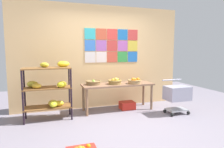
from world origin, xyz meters
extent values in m
plane|color=gray|center=(0.00, 0.00, 0.00)|extent=(9.15, 9.15, 0.00)
cube|color=#E4B77A|center=(0.00, 1.61, 1.31)|extent=(4.42, 0.06, 2.63)
cube|color=#32B2BB|center=(-0.28, 1.57, 1.90)|extent=(0.27, 0.01, 0.27)
cube|color=#D15135|center=(0.01, 1.57, 1.90)|extent=(0.27, 0.01, 0.27)
cube|color=#E23F38|center=(0.31, 1.57, 1.90)|extent=(0.27, 0.01, 0.27)
cube|color=blue|center=(0.60, 1.57, 1.90)|extent=(0.27, 0.01, 0.27)
cube|color=#CF3F3B|center=(0.89, 1.57, 1.90)|extent=(0.27, 0.01, 0.27)
cube|color=#3772CF|center=(-0.28, 1.57, 1.61)|extent=(0.27, 0.01, 0.27)
cube|color=#A459B1|center=(0.01, 1.57, 1.61)|extent=(0.27, 0.01, 0.27)
cube|color=#C83B36|center=(0.31, 1.57, 1.61)|extent=(0.27, 0.01, 0.27)
cube|color=#B059AE|center=(0.60, 1.57, 1.61)|extent=(0.27, 0.01, 0.27)
cube|color=gold|center=(0.89, 1.57, 1.61)|extent=(0.27, 0.01, 0.27)
cube|color=silver|center=(-0.28, 1.57, 1.31)|extent=(0.27, 0.01, 0.27)
cube|color=silver|center=(0.01, 1.57, 1.31)|extent=(0.27, 0.01, 0.27)
cube|color=#D14C38|center=(0.31, 1.57, 1.31)|extent=(0.27, 0.01, 0.27)
cube|color=green|center=(0.60, 1.57, 1.31)|extent=(0.27, 0.01, 0.27)
cube|color=blue|center=(0.89, 1.57, 1.31)|extent=(0.27, 0.01, 0.27)
cylinder|color=black|center=(-1.81, 0.80, 0.56)|extent=(0.04, 0.04, 1.12)
cylinder|color=black|center=(-0.86, 0.80, 0.56)|extent=(0.04, 0.04, 1.12)
cylinder|color=black|center=(-1.81, 1.18, 0.56)|extent=(0.04, 0.04, 1.12)
cylinder|color=black|center=(-0.86, 1.18, 0.56)|extent=(0.04, 0.04, 1.12)
cube|color=brown|center=(-1.34, 0.99, 0.27)|extent=(0.98, 0.41, 0.03)
ellipsoid|color=yellow|center=(-1.22, 0.91, 0.35)|extent=(0.24, 0.33, 0.14)
ellipsoid|color=yellow|center=(-1.25, 1.06, 0.34)|extent=(0.23, 0.31, 0.11)
ellipsoid|color=yellow|center=(-1.13, 0.96, 0.34)|extent=(0.23, 0.17, 0.12)
cube|color=brown|center=(-1.34, 0.99, 0.69)|extent=(0.98, 0.41, 0.02)
ellipsoid|color=yellow|center=(-1.55, 0.93, 0.76)|extent=(0.26, 0.24, 0.11)
ellipsoid|color=yellow|center=(-1.05, 0.87, 0.77)|extent=(0.26, 0.24, 0.13)
ellipsoid|color=yellow|center=(-1.64, 1.11, 0.77)|extent=(0.29, 0.24, 0.13)
cube|color=brown|center=(-1.34, 0.99, 1.11)|extent=(0.98, 0.41, 0.02)
ellipsoid|color=yellow|center=(-1.39, 1.12, 1.17)|extent=(0.26, 0.29, 0.10)
ellipsoid|color=yellow|center=(-1.01, 1.09, 1.19)|extent=(0.27, 0.24, 0.13)
ellipsoid|color=yellow|center=(-0.99, 1.09, 1.18)|extent=(0.29, 0.21, 0.13)
cube|color=#896148|center=(0.32, 1.15, 0.65)|extent=(1.77, 0.56, 0.04)
cylinder|color=#8D6345|center=(-0.51, 0.93, 0.31)|extent=(0.06, 0.06, 0.63)
cylinder|color=#89664D|center=(1.14, 0.93, 0.31)|extent=(0.06, 0.06, 0.63)
cylinder|color=olive|center=(-0.51, 1.37, 0.31)|extent=(0.06, 0.06, 0.63)
cylinder|color=#896044|center=(1.14, 1.37, 0.31)|extent=(0.06, 0.06, 0.63)
cylinder|color=olive|center=(-0.29, 1.22, 0.71)|extent=(0.34, 0.34, 0.08)
torus|color=olive|center=(-0.29, 1.22, 0.75)|extent=(0.37, 0.37, 0.03)
sphere|color=#85C73D|center=(-0.29, 1.22, 0.76)|extent=(0.06, 0.06, 0.06)
sphere|color=#75C832|center=(-0.29, 1.19, 0.75)|extent=(0.05, 0.05, 0.05)
sphere|color=#81C241|center=(-0.30, 1.11, 0.76)|extent=(0.05, 0.05, 0.05)
cylinder|color=#A98250|center=(0.72, 1.04, 0.71)|extent=(0.31, 0.31, 0.08)
torus|color=#A9804A|center=(0.72, 1.04, 0.75)|extent=(0.33, 0.33, 0.02)
sphere|color=orange|center=(0.81, 1.05, 0.77)|extent=(0.09, 0.09, 0.09)
sphere|color=orange|center=(0.68, 1.04, 0.77)|extent=(0.09, 0.09, 0.09)
sphere|color=orange|center=(0.74, 1.06, 0.76)|extent=(0.08, 0.08, 0.08)
sphere|color=orange|center=(0.72, 1.02, 0.77)|extent=(0.08, 0.08, 0.08)
cylinder|color=olive|center=(0.23, 1.13, 0.71)|extent=(0.31, 0.31, 0.09)
torus|color=olive|center=(0.23, 1.13, 0.75)|extent=(0.34, 0.34, 0.03)
sphere|color=gold|center=(0.31, 1.19, 0.76)|extent=(0.09, 0.09, 0.09)
sphere|color=gold|center=(0.19, 1.15, 0.77)|extent=(0.08, 0.08, 0.08)
sphere|color=gold|center=(0.26, 1.15, 0.77)|extent=(0.11, 0.11, 0.11)
cube|color=red|center=(0.57, 1.16, 0.09)|extent=(0.36, 0.29, 0.19)
sphere|color=orange|center=(-0.83, -0.82, 0.17)|extent=(0.07, 0.07, 0.07)
sphere|color=black|center=(1.31, 0.30, 0.04)|extent=(0.08, 0.08, 0.08)
sphere|color=black|center=(1.76, 0.30, 0.04)|extent=(0.08, 0.08, 0.08)
sphere|color=black|center=(1.31, 0.59, 0.04)|extent=(0.08, 0.08, 0.08)
sphere|color=black|center=(1.76, 0.59, 0.04)|extent=(0.08, 0.08, 0.08)
cube|color=#A5A8AD|center=(1.53, 0.44, 0.10)|extent=(0.47, 0.31, 0.03)
cube|color=#9D9CB1|center=(1.53, 0.44, 0.49)|extent=(0.55, 0.39, 0.32)
cylinder|color=#9D9CB1|center=(1.53, 0.67, 0.77)|extent=(0.52, 0.03, 0.03)
camera|label=1|loc=(-1.34, -3.39, 1.48)|focal=31.77mm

